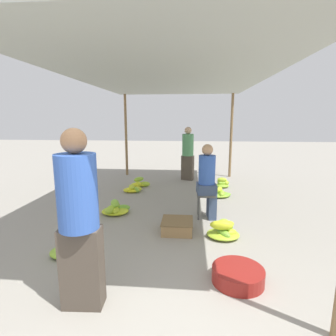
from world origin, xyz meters
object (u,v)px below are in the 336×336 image
banana_pile_right_1 (224,230)px  banana_pile_left_0 (72,249)px  stool (206,198)px  banana_pile_right_0 (217,193)px  banana_pile_left_1 (133,189)px  banana_pile_left_2 (115,209)px  banana_pile_left_3 (139,184)px  vendor_foreground (79,219)px  crate_near (177,226)px  shopper_walking_mid (188,153)px  vendor_seated (208,180)px  basin_black (238,275)px  banana_pile_right_2 (223,183)px

banana_pile_right_1 → banana_pile_left_0: bearing=-161.0°
stool → banana_pile_right_0: bearing=75.9°
banana_pile_left_1 → banana_pile_left_2: banana_pile_left_2 is taller
banana_pile_left_1 → banana_pile_left_3: size_ratio=0.89×
stool → banana_pile_left_2: 1.75m
vendor_foreground → banana_pile_left_1: vendor_foreground is taller
banana_pile_left_1 → crate_near: bearing=-61.5°
shopper_walking_mid → banana_pile_left_1: bearing=-132.1°
banana_pile_left_2 → crate_near: size_ratio=1.14×
vendor_seated → banana_pile_left_2: vendor_seated is taller
vendor_foreground → banana_pile_left_2: bearing=99.5°
stool → shopper_walking_mid: shopper_walking_mid is taller
shopper_walking_mid → basin_black: bearing=-82.7°
basin_black → banana_pile_left_3: (-1.92, 4.07, -0.00)m
crate_near → shopper_walking_mid: bearing=88.3°
vendor_seated → banana_pile_right_1: size_ratio=2.72×
banana_pile_left_3 → crate_near: size_ratio=1.08×
stool → basin_black: bearing=-82.6°
banana_pile_right_1 → shopper_walking_mid: shopper_walking_mid is taller
banana_pile_left_0 → banana_pile_left_3: (0.20, 3.66, -0.01)m
basin_black → banana_pile_right_0: (0.09, 3.34, -0.01)m
vendor_foreground → banana_pile_right_2: bearing=68.2°
stool → crate_near: size_ratio=0.93×
banana_pile_left_0 → banana_pile_right_0: size_ratio=0.83×
banana_pile_left_1 → banana_pile_right_2: 2.38m
stool → banana_pile_left_3: 2.71m
basin_black → shopper_walking_mid: shopper_walking_mid is taller
banana_pile_left_2 → banana_pile_right_1: 2.14m
vendor_foreground → vendor_seated: size_ratio=1.27×
basin_black → banana_pile_left_2: (-1.98, 1.98, 0.01)m
banana_pile_left_1 → banana_pile_right_0: (2.07, -0.19, 0.00)m
vendor_seated → banana_pile_right_2: size_ratio=3.47×
stool → banana_pile_left_1: bearing=137.5°
banana_pile_left_2 → shopper_walking_mid: shopper_walking_mid is taller
banana_pile_left_2 → banana_pile_right_1: bearing=-23.5°
banana_pile_left_2 → banana_pile_right_0: size_ratio=0.82×
banana_pile_left_3 → banana_pile_right_1: banana_pile_right_1 is taller
vendor_seated → banana_pile_right_0: vendor_seated is taller
vendor_foreground → banana_pile_left_0: size_ratio=2.96×
banana_pile_left_0 → vendor_foreground: bearing=-58.8°
stool → basin_black: (0.25, -1.95, -0.29)m
banana_pile_right_1 → crate_near: 0.74m
banana_pile_left_2 → banana_pile_right_2: 3.19m
banana_pile_left_2 → banana_pile_right_0: banana_pile_left_2 is taller
banana_pile_right_0 → shopper_walking_mid: (-0.73, 1.66, 0.75)m
basin_black → banana_pile_right_2: (0.32, 4.19, 0.02)m
stool → banana_pile_right_0: (0.35, 1.38, -0.30)m
banana_pile_left_3 → banana_pile_right_0: 2.14m
basin_black → banana_pile_right_1: size_ratio=1.15×
banana_pile_right_2 → crate_near: (-1.06, -2.93, -0.01)m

